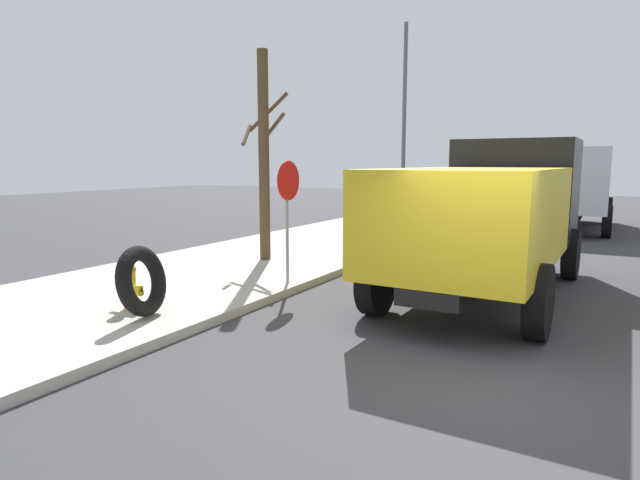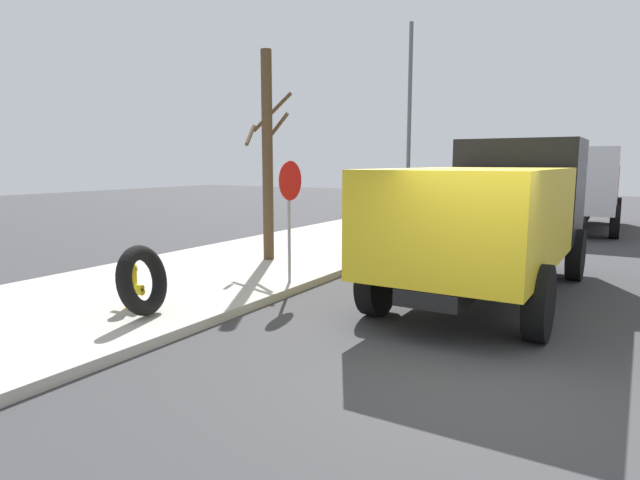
# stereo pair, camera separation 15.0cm
# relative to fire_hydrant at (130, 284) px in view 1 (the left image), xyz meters

# --- Properties ---
(ground_plane) EXTENTS (80.00, 80.00, 0.00)m
(ground_plane) POSITION_rel_fire_hydrant_xyz_m (0.13, -5.49, -0.55)
(ground_plane) COLOR #38383A
(sidewalk_curb) EXTENTS (36.00, 5.00, 0.15)m
(sidewalk_curb) POSITION_rel_fire_hydrant_xyz_m (0.13, 1.01, -0.48)
(sidewalk_curb) COLOR #ADA89E
(sidewalk_curb) RESTS_ON ground
(fire_hydrant) EXTENTS (0.24, 0.54, 0.76)m
(fire_hydrant) POSITION_rel_fire_hydrant_xyz_m (0.00, 0.00, 0.00)
(fire_hydrant) COLOR yellow
(fire_hydrant) RESTS_ON sidewalk_curb
(loose_tire) EXTENTS (1.17, 0.70, 1.12)m
(loose_tire) POSITION_rel_fire_hydrant_xyz_m (-0.23, -0.54, 0.16)
(loose_tire) COLOR black
(loose_tire) RESTS_ON sidewalk_curb
(stop_sign) EXTENTS (0.76, 0.08, 2.38)m
(stop_sign) POSITION_rel_fire_hydrant_xyz_m (2.87, -1.19, 1.25)
(stop_sign) COLOR gray
(stop_sign) RESTS_ON sidewalk_curb
(dump_truck_yellow) EXTENTS (7.04, 2.89, 3.00)m
(dump_truck_yellow) POSITION_rel_fire_hydrant_xyz_m (4.59, -4.69, 1.06)
(dump_truck_yellow) COLOR gold
(dump_truck_yellow) RESTS_ON ground
(dump_truck_red) EXTENTS (7.04, 2.89, 3.00)m
(dump_truck_red) POSITION_rel_fire_hydrant_xyz_m (16.38, -5.21, 1.06)
(dump_truck_red) COLOR red
(dump_truck_red) RESTS_ON ground
(bare_tree) EXTENTS (1.24, 1.07, 4.96)m
(bare_tree) POSITION_rel_fire_hydrant_xyz_m (4.74, 0.68, 2.13)
(bare_tree) COLOR #4C3823
(bare_tree) RESTS_ON sidewalk_curb
(street_light_pole) EXTENTS (0.12, 0.12, 6.45)m
(street_light_pole) POSITION_rel_fire_hydrant_xyz_m (9.77, -0.95, 2.82)
(street_light_pole) COLOR #595B5E
(street_light_pole) RESTS_ON sidewalk_curb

